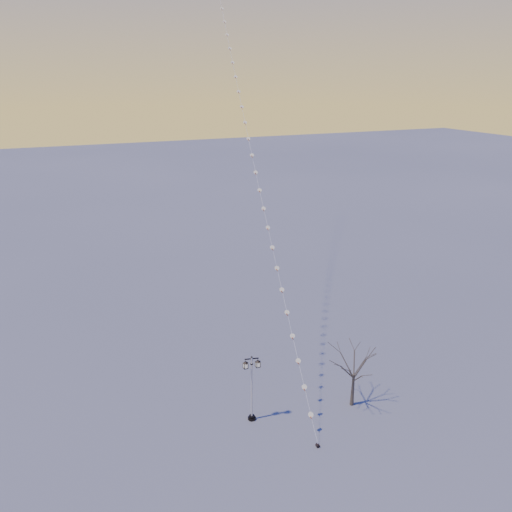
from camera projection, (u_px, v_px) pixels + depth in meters
ground at (278, 437)px, 30.72m from camera, size 300.00×300.00×0.00m
street_lamp at (252, 385)px, 31.45m from camera, size 1.15×0.56×4.58m
bare_tree at (354, 366)px, 32.76m from camera, size 2.54×2.54×4.21m
kite_train at (237, 66)px, 44.95m from camera, size 9.39×48.23×43.19m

